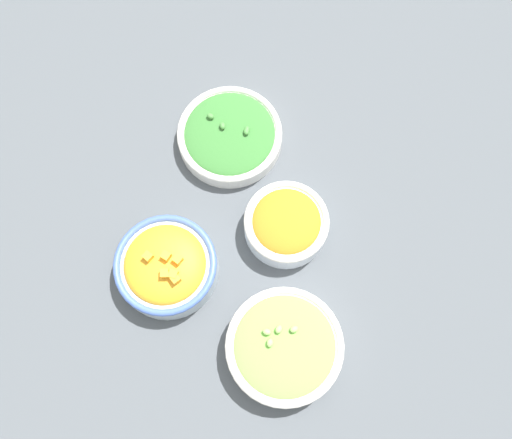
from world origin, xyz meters
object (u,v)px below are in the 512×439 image
(bowl_squash, at_px, (166,266))
(bowl_broccoli, at_px, (230,135))
(bowl_carrots, at_px, (286,224))
(bowl_lettuce, at_px, (284,347))

(bowl_squash, bearing_deg, bowl_broccoli, 179.73)
(bowl_carrots, xyz_separation_m, bowl_squash, (0.15, -0.16, 0.00))
(bowl_squash, xyz_separation_m, bowl_broccoli, (-0.27, 0.00, -0.01))
(bowl_carrots, relative_size, bowl_broccoli, 0.76)
(bowl_squash, height_order, bowl_lettuce, bowl_squash)
(bowl_carrots, height_order, bowl_squash, bowl_squash)
(bowl_carrots, bearing_deg, bowl_broccoli, -127.39)
(bowl_carrots, height_order, bowl_lettuce, bowl_lettuce)
(bowl_lettuce, relative_size, bowl_broccoli, 1.00)
(bowl_lettuce, distance_m, bowl_broccoli, 0.40)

